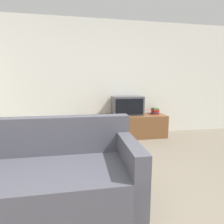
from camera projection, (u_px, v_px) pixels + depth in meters
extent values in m
cube|color=silver|center=(92.00, 79.00, 3.97)|extent=(9.00, 0.06, 2.60)
cube|color=brown|center=(128.00, 126.00, 3.96)|extent=(1.70, 0.54, 0.50)
cube|color=#4C4C51|center=(127.00, 106.00, 3.96)|extent=(0.69, 0.39, 0.42)
cube|color=black|center=(130.00, 107.00, 3.76)|extent=(0.61, 0.01, 0.34)
cube|color=#474751|center=(24.00, 190.00, 1.66)|extent=(2.19, 0.87, 0.42)
cube|color=#474751|center=(31.00, 136.00, 1.93)|extent=(2.18, 0.17, 0.42)
cube|color=#474751|center=(129.00, 170.00, 1.81)|extent=(0.15, 0.85, 0.65)
cube|color=#B72D28|center=(155.00, 113.00, 4.09)|extent=(0.15, 0.19, 0.03)
cube|color=#23478E|center=(155.00, 112.00, 4.07)|extent=(0.14, 0.17, 0.02)
cube|color=#B72D28|center=(155.00, 112.00, 4.07)|extent=(0.14, 0.21, 0.02)
cube|color=#B72D28|center=(155.00, 111.00, 4.06)|extent=(0.12, 0.18, 0.02)
cube|color=#B72D28|center=(155.00, 110.00, 4.05)|extent=(0.14, 0.20, 0.03)
cube|color=#2D753D|center=(155.00, 108.00, 4.06)|extent=(0.12, 0.22, 0.02)
cube|color=black|center=(110.00, 117.00, 3.67)|extent=(0.08, 0.17, 0.02)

